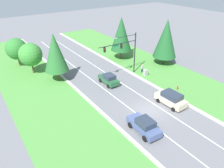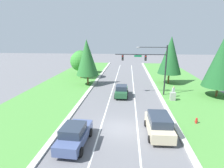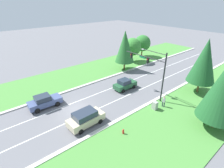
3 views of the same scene
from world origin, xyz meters
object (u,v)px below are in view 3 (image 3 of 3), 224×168
pedestrian (164,101)px  oak_far_left_tree (132,47)px  fire_hydrant (123,132)px  conifer_far_right_tree (224,89)px  forest_sedan (125,84)px  conifer_near_right_tree (204,61)px  conifer_mid_left_tree (125,47)px  traffic_signal_mast (152,66)px  utility_cabinet (155,106)px  oak_near_left_tree (142,43)px  champagne_suv (86,118)px  slate_blue_sedan (44,101)px

pedestrian → oak_far_left_tree: (-16.92, 11.08, 2.75)m
fire_hydrant → conifer_far_right_tree: conifer_far_right_tree is taller
forest_sedan → oak_far_left_tree: (-9.29, 11.35, 2.81)m
conifer_near_right_tree → conifer_mid_left_tree: (-15.19, -2.23, -0.33)m
conifer_far_right_tree → conifer_mid_left_tree: bearing=166.3°
traffic_signal_mast → oak_far_left_tree: traffic_signal_mast is taller
conifer_mid_left_tree → utility_cabinet: bearing=-28.0°
forest_sedan → conifer_near_right_tree: 12.86m
forest_sedan → oak_near_left_tree: 19.69m
traffic_signal_mast → champagne_suv: (-0.44, -11.52, -4.07)m
champagne_suv → conifer_far_right_tree: conifer_far_right_tree is taller
slate_blue_sedan → utility_cabinet: size_ratio=3.79×
oak_far_left_tree → fire_hydrant: bearing=-48.2°
traffic_signal_mast → pedestrian: traffic_signal_mast is taller
slate_blue_sedan → champagne_suv: champagne_suv is taller
utility_cabinet → oak_near_left_tree: 25.16m
conifer_far_right_tree → oak_far_left_tree: 25.60m
slate_blue_sedan → conifer_mid_left_tree: 19.50m
conifer_near_right_tree → pedestrian: bearing=-97.1°
fire_hydrant → conifer_near_right_tree: bearing=87.7°
champagne_suv → conifer_near_right_tree: bearing=73.9°
champagne_suv → utility_cabinet: bearing=67.9°
slate_blue_sedan → utility_cabinet: (10.55, 11.47, -0.31)m
fire_hydrant → conifer_near_right_tree: size_ratio=0.08×
forest_sedan → conifer_near_right_tree: bearing=44.8°
pedestrian → conifer_far_right_tree: (6.48, 0.82, 4.37)m
traffic_signal_mast → fire_hydrant: traffic_signal_mast is taller
conifer_near_right_tree → champagne_suv: bearing=-104.5°
champagne_suv → conifer_near_right_tree: 19.79m
champagne_suv → oak_far_left_tree: (-13.10, 21.66, 2.71)m
utility_cabinet → conifer_far_right_tree: size_ratio=0.14×
conifer_mid_left_tree → pedestrian: bearing=-22.4°
pedestrian → conifer_near_right_tree: (1.01, 8.08, 4.50)m
oak_near_left_tree → champagne_suv: bearing=-61.8°
traffic_signal_mast → fire_hydrant: size_ratio=10.90×
oak_near_left_tree → pedestrian: bearing=-41.6°
conifer_mid_left_tree → conifer_far_right_tree: bearing=-13.7°
fire_hydrant → utility_cabinet: bearing=96.6°
traffic_signal_mast → oak_far_left_tree: 16.96m
traffic_signal_mast → conifer_far_right_tree: conifer_far_right_tree is taller
traffic_signal_mast → slate_blue_sedan: size_ratio=1.65×
slate_blue_sedan → conifer_near_right_tree: bearing=63.0°
oak_near_left_tree → oak_far_left_tree: (1.25, -5.05, 0.11)m
oak_near_left_tree → forest_sedan: bearing=-57.3°
traffic_signal_mast → champagne_suv: bearing=-92.2°
utility_cabinet → conifer_mid_left_tree: 16.21m
pedestrian → oak_far_left_tree: size_ratio=0.29×
slate_blue_sedan → oak_far_left_tree: 24.87m
conifer_mid_left_tree → oak_far_left_tree: bearing=117.7°
traffic_signal_mast → oak_near_left_tree: 21.25m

